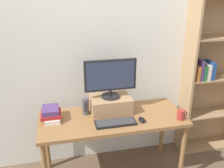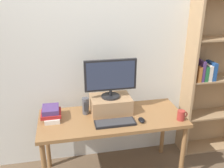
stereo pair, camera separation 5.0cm
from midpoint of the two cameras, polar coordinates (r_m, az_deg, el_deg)
The scene contains 10 objects.
back_wall at distance 2.85m, azimuth -1.26°, elevation 6.59°, with size 7.00×0.08×2.60m.
desk at distance 2.69m, azimuth 0.57°, elevation -9.03°, with size 1.53×0.64×0.75m.
bookshelf_unit at distance 3.33m, azimuth 23.09°, elevation 1.51°, with size 0.84×0.28×1.96m.
riser_box at distance 2.73m, azimuth 0.20°, elevation -4.63°, with size 0.43×0.31×0.17m.
computer_monitor at distance 2.60m, azimuth 0.22°, elevation 1.53°, with size 0.55×0.20×0.42m.
keyboard at distance 2.53m, azimuth 1.34°, elevation -8.84°, with size 0.41×0.15×0.02m.
computer_mouse at distance 2.58m, azimuth 7.33°, elevation -8.17°, with size 0.06×0.10×0.04m.
book_stack at distance 2.66m, azimuth -13.14°, elevation -6.54°, with size 0.20×0.26×0.13m.
coffee_mug at distance 2.68m, azimuth 16.08°, elevation -6.88°, with size 0.11×0.08×0.10m.
desk_speaker at distance 2.69m, azimuth -5.50°, elevation -5.02°, with size 0.07×0.08×0.18m.
Camera 2 is at (-0.46, -2.27, 2.04)m, focal length 40.00 mm.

